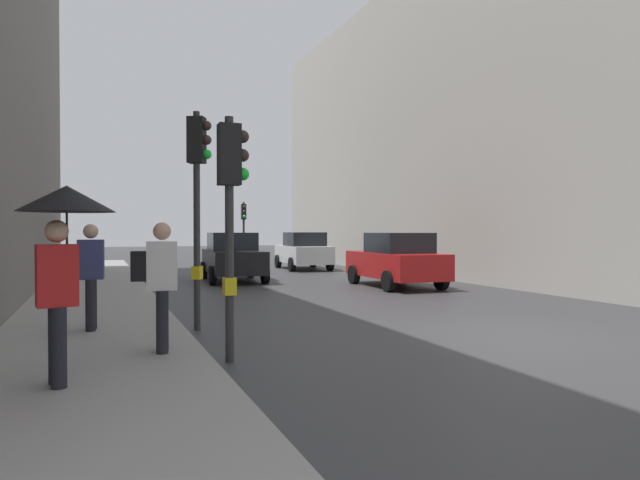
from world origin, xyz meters
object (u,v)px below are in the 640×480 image
Objects in this scene: car_red_sedan at (396,260)px; traffic_light_near_right at (198,180)px; car_white_compact at (303,251)px; pedestrian_with_grey_backpack at (88,270)px; pedestrian_with_black_backpack at (159,279)px; car_dark_suv at (233,257)px; pedestrian_with_umbrella at (64,228)px; traffic_light_near_left at (231,193)px; traffic_light_far_median at (244,222)px.

traffic_light_near_right is at bearing -143.35° from car_red_sedan.
pedestrian_with_grey_backpack is (-9.22, -14.50, 0.29)m from car_white_compact.
pedestrian_with_black_backpack is at bearing -116.51° from car_white_compact.
pedestrian_with_umbrella reaches higher than car_dark_suv.
traffic_light_near_right is 4.28m from pedestrian_with_umbrella.
traffic_light_near_left is 1.53m from pedestrian_with_black_backpack.
pedestrian_with_grey_backpack is at bearing -111.45° from traffic_light_far_median.
pedestrian_with_grey_backpack is at bearing -172.82° from traffic_light_near_right.
car_dark_suv is 10.93m from pedestrian_with_grey_backpack.
pedestrian_with_umbrella is at bearing -108.85° from traffic_light_far_median.
car_red_sedan is 2.43× the size of pedestrian_with_grey_backpack.
pedestrian_with_grey_backpack is (-4.73, -9.85, 0.29)m from car_dark_suv.
traffic_light_near_right is 2.26× the size of pedestrian_with_grey_backpack.
pedestrian_with_black_backpack is at bearing 164.42° from traffic_light_near_left.
pedestrian_with_grey_backpack is (-1.85, -0.23, -1.59)m from traffic_light_near_right.
pedestrian_with_black_backpack is at bearing -107.21° from traffic_light_far_median.
traffic_light_near_right reaches higher than traffic_light_far_median.
car_white_compact is (7.37, 14.26, -1.87)m from traffic_light_near_right.
car_white_compact is at bearing -68.99° from traffic_light_far_median.
pedestrian_with_umbrella is at bearing -153.73° from traffic_light_near_left.
pedestrian_with_black_backpack reaches higher than car_red_sedan.
car_white_compact is 20.26m from pedestrian_with_umbrella.
traffic_light_far_median is at bearing 68.55° from pedestrian_with_grey_backpack.
pedestrian_with_umbrella is 3.49m from pedestrian_with_grey_backpack.
traffic_light_far_median is 13.55m from car_red_sedan.
pedestrian_with_grey_backpack reaches higher than car_dark_suv.
traffic_light_near_left is 1.58× the size of pedestrian_with_umbrella.
pedestrian_with_umbrella is (-7.67, -22.45, -0.50)m from traffic_light_far_median.
traffic_light_near_left reaches higher than car_white_compact.
traffic_light_far_median is 0.79× the size of car_red_sedan.
traffic_light_near_left is at bearing -52.39° from pedestrian_with_grey_backpack.
traffic_light_near_left is 18.50m from car_white_compact.
pedestrian_with_black_backpack is 2.34m from pedestrian_with_grey_backpack.
pedestrian_with_grey_backpack is at bearing -148.25° from car_red_sedan.
pedestrian_with_black_backpack is (-0.94, -2.38, -1.59)m from traffic_light_near_right.
traffic_light_far_median is 0.85× the size of traffic_light_near_right.
traffic_light_near_left reaches higher than pedestrian_with_umbrella.
car_red_sedan is 8.83m from car_white_compact.
traffic_light_far_median reaches higher than car_white_compact.
traffic_light_far_median is 19.62m from traffic_light_near_right.
traffic_light_far_median reaches higher than car_dark_suv.
traffic_light_near_right reaches higher than pedestrian_with_grey_backpack.
traffic_light_far_median is 9.69m from car_dark_suv.
traffic_light_near_left is at bearing 26.27° from pedestrian_with_umbrella.
traffic_light_far_median reaches higher than pedestrian_with_black_backpack.
car_white_compact is at bearing 62.30° from pedestrian_with_umbrella.
traffic_light_far_median is 1.00× the size of traffic_light_near_left.
traffic_light_far_median is at bearing 73.34° from traffic_light_near_right.
traffic_light_near_left is 0.79× the size of car_red_sedan.
traffic_light_near_left is 1.91× the size of pedestrian_with_black_backpack.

